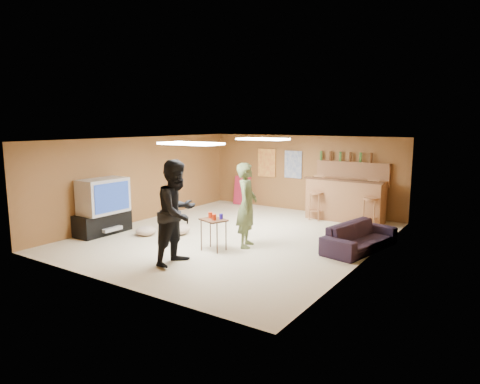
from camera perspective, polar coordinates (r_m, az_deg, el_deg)
The scene contains 32 objects.
ground at distance 9.80m, azimuth -0.65°, elevation -5.94°, with size 7.00×7.00×0.00m, color #C5B797.
ceiling at distance 9.47m, azimuth -0.68°, elevation 7.02°, with size 6.00×7.00×0.02m, color silver.
wall_back at distance 12.59m, azimuth 8.39°, elevation 2.46°, with size 6.00×0.02×2.20m, color brown.
wall_front at distance 7.02m, azimuth -17.06°, elevation -3.23°, with size 6.00×0.02×2.20m, color brown.
wall_left at distance 11.52m, azimuth -13.07°, elevation 1.69°, with size 0.02×7.00×2.20m, color brown.
wall_right at distance 8.28m, azimuth 16.73°, elevation -1.36°, with size 0.02×7.00×2.20m, color brown.
tv_stand at distance 10.50m, azimuth -17.83°, elevation -3.96°, with size 0.55×1.30×0.50m, color black.
dvd_box at distance 10.35m, azimuth -17.04°, elevation -4.67°, with size 0.35×0.50×0.08m, color #B2B2B7.
tv_body at distance 10.32m, azimuth -17.76°, elevation -0.49°, with size 0.60×1.10×0.80m, color #B2B2B7.
tv_screen at distance 10.08m, azimuth -16.66°, elevation -0.66°, with size 0.02×0.95×0.65m, color navy.
bar_counter at distance 11.60m, azimuth 13.85°, elevation -1.04°, with size 2.00×0.60×1.10m, color brown.
bar_lip at distance 11.28m, azimuth 13.52°, elevation 1.52°, with size 2.10×0.12×0.05m, color #3A2112.
bar_shelf at distance 11.89m, azimuth 14.77°, elevation 3.79°, with size 2.00×0.18×0.05m, color brown.
bar_backing at distance 11.94m, azimuth 14.74°, elevation 2.37°, with size 2.00×0.14×0.60m, color brown.
poster_left at distance 13.08m, azimuth 3.58°, elevation 3.89°, with size 0.60×0.03×0.85m, color #BF3F26.
poster_right at distance 12.66m, azimuth 7.11°, elevation 3.66°, with size 0.55×0.03×0.80m, color #334C99.
folding_chair_stack at distance 13.48m, azimuth 0.26°, elevation 0.21°, with size 0.50×0.14×0.90m, color #B2203E.
ceiling_panel_front at distance 8.28m, azimuth -6.60°, elevation 6.44°, with size 1.20×0.60×0.04m, color white.
ceiling_panel_back at distance 10.48m, azimuth 3.06°, elevation 7.06°, with size 1.20×0.60×0.04m, color white.
person_olive at distance 8.83m, azimuth 0.91°, elevation -1.77°, with size 0.64×0.42×1.76m, color #57673B.
person_black at distance 7.83m, azimuth -8.37°, elevation -2.70°, with size 0.93×0.73×1.92m, color black.
sofa at distance 9.05m, azimuth 15.69°, elevation -5.80°, with size 1.86×0.73×0.54m, color black.
tray_table at distance 8.70m, azimuth -3.54°, elevation -5.71°, with size 0.50×0.40×0.65m, color #3A2112.
cup_red_near at distance 8.72m, azimuth -3.98°, elevation -3.10°, with size 0.09×0.09×0.12m, color red.
cup_red_far at distance 8.52m, azimuth -3.46°, elevation -3.38°, with size 0.09×0.09×0.12m, color red.
cup_blue at distance 8.61m, azimuth -2.54°, elevation -3.28°, with size 0.08×0.08×0.11m, color #211699.
bar_stool_left at distance 11.50m, azimuth 10.15°, elevation -0.73°, with size 0.38×0.38×1.21m, color brown, non-canonical shape.
bar_stool_right at distance 11.00m, azimuth 17.02°, elevation -1.78°, with size 0.34×0.34×1.08m, color brown, non-canonical shape.
cushion_near_tv at distance 10.05m, azimuth -8.25°, elevation -4.92°, with size 0.55×0.55×0.25m, color tan.
cushion_mid at distance 10.32m, azimuth -9.11°, elevation -4.71°, with size 0.44×0.44×0.20m, color tan.
cushion_far at distance 10.11m, azimuth -12.44°, elevation -5.07°, with size 0.47×0.47×0.21m, color tan.
bottle_row at distance 11.93m, azimuth 13.86°, elevation 4.59°, with size 1.48×0.08×0.26m, color #3F7233, non-canonical shape.
Camera 1 is at (5.35, -7.80, 2.57)m, focal length 32.00 mm.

